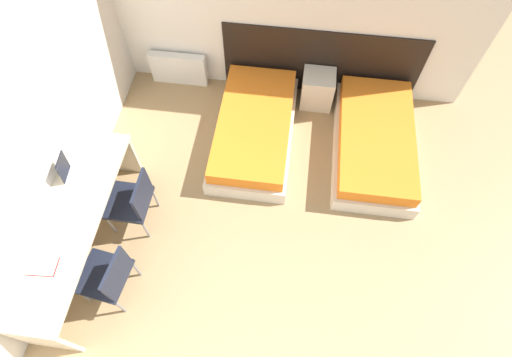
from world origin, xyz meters
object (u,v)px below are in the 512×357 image
(bed_near_door, at_px, (374,142))
(nightstand, at_px, (317,89))
(laptop, at_px, (76,173))
(bed_near_window, at_px, (254,129))
(chair_near_notebook, at_px, (108,276))
(chair_near_laptop, at_px, (133,200))

(bed_near_door, xyz_separation_m, nightstand, (-0.76, 0.74, 0.06))
(nightstand, height_order, laptop, laptop)
(bed_near_window, bearing_deg, nightstand, 44.20)
(nightstand, bearing_deg, chair_near_notebook, -123.08)
(bed_near_door, distance_m, chair_near_notebook, 3.43)
(bed_near_door, xyz_separation_m, chair_near_notebook, (-2.65, -2.16, 0.28))
(bed_near_door, distance_m, laptop, 3.47)
(nightstand, distance_m, chair_near_notebook, 3.47)
(chair_near_notebook, bearing_deg, chair_near_laptop, 97.61)
(bed_near_window, relative_size, chair_near_notebook, 2.18)
(bed_near_window, distance_m, bed_near_door, 1.52)
(laptop, bearing_deg, bed_near_window, 31.48)
(nightstand, distance_m, laptop, 3.19)
(nightstand, bearing_deg, laptop, -140.44)
(bed_near_window, xyz_separation_m, bed_near_door, (1.52, 0.00, 0.00))
(chair_near_laptop, height_order, laptop, laptop)
(nightstand, bearing_deg, bed_near_window, -135.80)
(chair_near_notebook, bearing_deg, laptop, 128.14)
(chair_near_notebook, distance_m, laptop, 1.10)
(bed_near_door, relative_size, laptop, 5.68)
(bed_near_window, height_order, nightstand, nightstand)
(bed_near_window, distance_m, laptop, 2.17)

